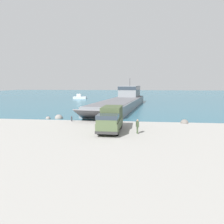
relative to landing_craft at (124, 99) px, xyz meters
name	(u,v)px	position (x,y,z in m)	size (l,w,h in m)	color
ground_plane	(110,130)	(0.25, -31.45, -1.88)	(240.00, 240.00, 0.00)	gray
water_surface	(132,95)	(0.25, 65.40, -1.88)	(240.00, 180.00, 0.01)	#285B70
landing_craft	(124,99)	(0.00, 0.00, 0.00)	(11.75, 43.24, 7.77)	gray
military_truck	(111,119)	(0.48, -32.09, -0.32)	(2.60, 7.31, 3.02)	#475638
soldier_on_ramp	(137,125)	(3.85, -33.20, -0.89)	(0.39, 0.50, 1.73)	#3D4C33
moored_boat_a	(80,97)	(-19.61, 26.07, -1.22)	(5.32, 3.04, 2.01)	#B7BABF
mooring_bollard	(72,118)	(-6.73, -25.54, -1.44)	(0.25, 0.25, 0.82)	#333338
shoreline_rock_a	(48,119)	(-11.50, -23.72, -1.88)	(0.83, 0.83, 0.83)	gray
shoreline_rock_b	(184,123)	(10.94, -25.18, -1.88)	(1.18, 1.18, 1.18)	#66605B
shoreline_rock_c	(59,119)	(-9.78, -23.19, -1.88)	(1.39, 1.39, 1.39)	gray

